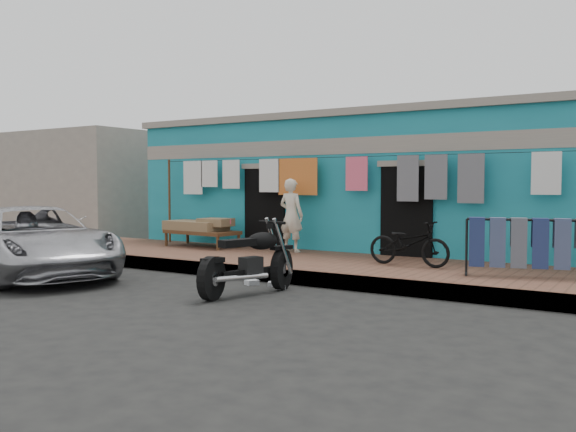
% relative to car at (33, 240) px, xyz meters
% --- Properties ---
extents(ground, '(80.00, 80.00, 0.00)m').
position_rel_car_xyz_m(ground, '(4.29, 0.20, -0.68)').
color(ground, black).
rests_on(ground, ground).
extents(sidewalk, '(28.00, 3.00, 0.25)m').
position_rel_car_xyz_m(sidewalk, '(4.29, 3.20, -0.55)').
color(sidewalk, brown).
rests_on(sidewalk, ground).
extents(curb, '(28.00, 0.10, 0.25)m').
position_rel_car_xyz_m(curb, '(4.29, 1.75, -0.55)').
color(curb, gray).
rests_on(curb, ground).
extents(building, '(12.20, 5.20, 3.36)m').
position_rel_car_xyz_m(building, '(4.28, 7.19, 1.01)').
color(building, teal).
rests_on(building, ground).
extents(neighbor_left, '(6.00, 5.00, 3.40)m').
position_rel_car_xyz_m(neighbor_left, '(-6.71, 7.20, 1.02)').
color(neighbor_left, '#9E9384').
rests_on(neighbor_left, ground).
extents(clothesline, '(10.06, 0.06, 2.10)m').
position_rel_car_xyz_m(clothesline, '(3.94, 4.45, 1.14)').
color(clothesline, brown).
rests_on(clothesline, sidewalk).
extents(car, '(5.26, 3.66, 1.35)m').
position_rel_car_xyz_m(car, '(0.00, 0.00, 0.00)').
color(car, '#ADACB1').
rests_on(car, ground).
extents(seated_person, '(0.60, 0.41, 1.60)m').
position_rel_car_xyz_m(seated_person, '(3.15, 4.14, 0.37)').
color(seated_person, beige).
rests_on(seated_person, sidewalk).
extents(bicycle, '(1.57, 0.64, 0.99)m').
position_rel_car_xyz_m(bicycle, '(6.16, 3.33, 0.07)').
color(bicycle, black).
rests_on(bicycle, sidewalk).
extents(motorcycle, '(1.52, 2.07, 1.14)m').
position_rel_car_xyz_m(motorcycle, '(4.59, 0.55, -0.11)').
color(motorcycle, black).
rests_on(motorcycle, ground).
extents(charpoy, '(2.11, 1.28, 0.65)m').
position_rel_car_xyz_m(charpoy, '(0.80, 3.92, -0.10)').
color(charpoy, brown).
rests_on(charpoy, sidewalk).
extents(jeans_rack, '(2.22, 1.44, 0.97)m').
position_rel_car_xyz_m(jeans_rack, '(8.25, 3.13, 0.06)').
color(jeans_rack, black).
rests_on(jeans_rack, sidewalk).
extents(litter_a, '(0.21, 0.19, 0.08)m').
position_rel_car_xyz_m(litter_a, '(4.50, 1.40, -0.64)').
color(litter_a, silver).
rests_on(litter_a, ground).
extents(litter_b, '(0.19, 0.18, 0.08)m').
position_rel_car_xyz_m(litter_b, '(4.75, 1.23, -0.64)').
color(litter_b, silver).
rests_on(litter_b, ground).
extents(litter_c, '(0.24, 0.26, 0.08)m').
position_rel_car_xyz_m(litter_c, '(4.10, 1.34, -0.63)').
color(litter_c, silver).
rests_on(litter_c, ground).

